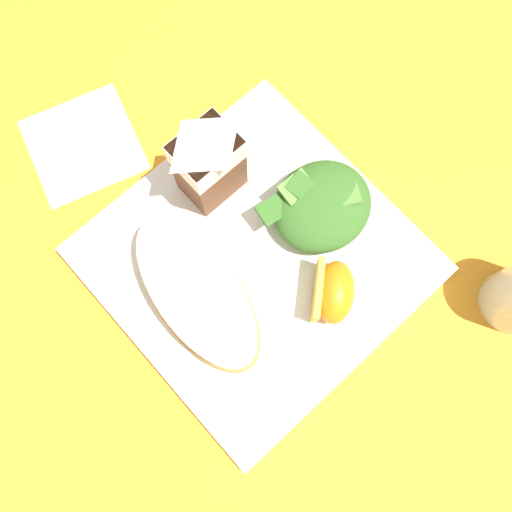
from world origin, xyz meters
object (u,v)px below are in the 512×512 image
Objects in this scene: green_salad_pile at (321,206)px; cheesy_pizza_bread at (197,293)px; white_plate at (256,260)px; orange_wedge_front at (333,292)px; milk_carton at (208,160)px; paper_napkin at (83,144)px.

cheesy_pizza_bread is at bearing 173.58° from green_salad_pile.
orange_wedge_front is (0.03, -0.08, 0.03)m from white_plate.
white_plate is at bearing 110.49° from orange_wedge_front.
green_salad_pile is 0.12m from milk_carton.
white_plate is 4.06× the size of orange_wedge_front.
green_salad_pile is at bearing -60.37° from paper_napkin.
milk_carton reaches higher than paper_napkin.
orange_wedge_front reaches higher than paper_napkin.
milk_carton is at bearing 42.41° from cheesy_pizza_bread.
orange_wedge_front is at bearing -69.51° from white_plate.
cheesy_pizza_bread is 0.15m from green_salad_pile.
milk_carton reaches higher than green_salad_pile.
green_salad_pile reaches higher than white_plate.
milk_carton is (0.02, 0.09, 0.07)m from white_plate.
orange_wedge_front is (0.01, -0.16, -0.04)m from milk_carton.
orange_wedge_front is (-0.05, -0.07, -0.00)m from green_salad_pile.
milk_carton reaches higher than orange_wedge_front.
green_salad_pile is 0.08m from orange_wedge_front.
cheesy_pizza_bread is (-0.07, 0.01, 0.03)m from white_plate.
paper_napkin is (-0.08, 0.29, -0.03)m from orange_wedge_front.
cheesy_pizza_bread is at bearing -137.59° from milk_carton.
orange_wedge_front is (0.09, -0.08, 0.00)m from cheesy_pizza_bread.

